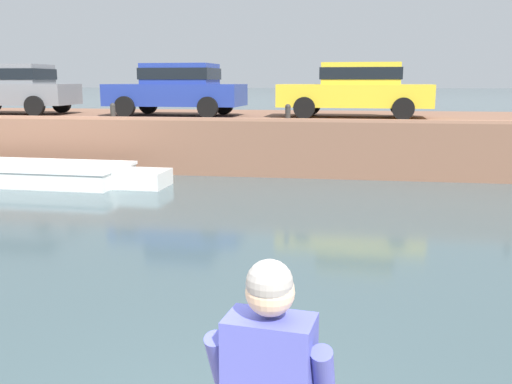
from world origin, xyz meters
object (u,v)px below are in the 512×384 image
at_px(mooring_bollard_west, 113,110).
at_px(car_centre_yellow, 357,88).
at_px(car_leftmost_grey, 13,87).
at_px(mooring_bollard_mid, 288,112).
at_px(boat_moored_west_white, 24,173).
at_px(car_left_inner_blue, 178,87).

bearing_deg(mooring_bollard_west, car_centre_yellow, 16.04).
distance_m(car_leftmost_grey, mooring_bollard_west, 4.56).
bearing_deg(mooring_bollard_mid, boat_moored_west_white, -163.69).
xyz_separation_m(car_left_inner_blue, mooring_bollard_west, (-1.28, -1.89, -0.61)).
bearing_deg(mooring_bollard_west, car_leftmost_grey, 155.15).
relative_size(boat_moored_west_white, car_leftmost_grey, 1.75).
relative_size(car_leftmost_grey, mooring_bollard_west, 8.98).
distance_m(car_leftmost_grey, mooring_bollard_mid, 9.13).
height_order(boat_moored_west_white, car_left_inner_blue, car_left_inner_blue).
xyz_separation_m(car_leftmost_grey, mooring_bollard_mid, (8.91, -1.90, -0.61)).
height_order(boat_moored_west_white, mooring_bollard_mid, mooring_bollard_mid).
bearing_deg(mooring_bollard_mid, car_centre_yellow, 46.73).
bearing_deg(boat_moored_west_white, car_leftmost_grey, 123.15).
relative_size(boat_moored_west_white, mooring_bollard_mid, 15.69).
distance_m(boat_moored_west_white, car_centre_yellow, 9.28).
distance_m(car_left_inner_blue, mooring_bollard_mid, 4.05).
distance_m(mooring_bollard_west, mooring_bollard_mid, 4.81).
height_order(boat_moored_west_white, car_centre_yellow, car_centre_yellow).
xyz_separation_m(car_leftmost_grey, car_left_inner_blue, (5.38, -0.00, 0.00)).
height_order(boat_moored_west_white, car_leftmost_grey, car_leftmost_grey).
height_order(mooring_bollard_west, mooring_bollard_mid, same).
bearing_deg(car_left_inner_blue, mooring_bollard_mid, -28.23).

